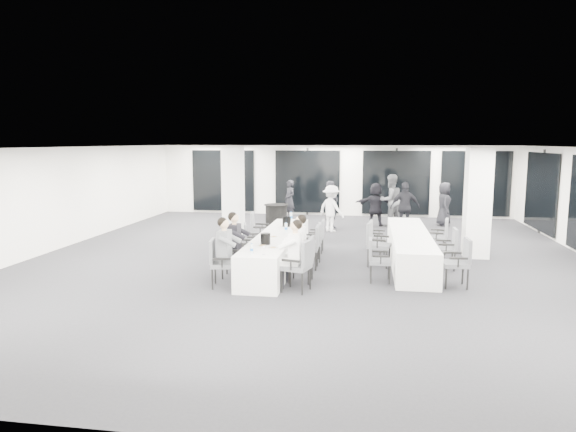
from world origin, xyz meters
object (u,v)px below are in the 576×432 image
(standing_guest_e, at_px, (444,201))
(standing_guest_g, at_px, (290,197))
(banquet_table_side, at_px, (410,248))
(chair_side_left_far, at_px, (375,235))
(chair_main_right_mid, at_px, (311,244))
(chair_main_right_far, at_px, (318,234))
(standing_guest_b, at_px, (391,197))
(standing_guest_c, at_px, (331,205))
(ice_bucket_near, at_px, (265,239))
(cocktail_table, at_px, (276,221))
(chair_main_right_second, at_px, (305,256))
(chair_main_left_far, at_px, (258,229))
(chair_side_left_mid, at_px, (375,241))
(chair_main_left_second, at_px, (230,252))
(standing_guest_f, at_px, (376,201))
(chair_side_right_mid, at_px, (449,246))
(chair_main_left_mid, at_px, (241,245))
(chair_main_right_near, at_px, (300,262))
(banquet_table_main, at_px, (277,250))
(chair_main_right_fourth, at_px, (314,239))
(chair_side_right_near, at_px, (460,259))
(chair_side_left_near, at_px, (376,257))
(ice_bucket_far, at_px, (287,222))
(chair_side_right_far, at_px, (440,235))
(standing_guest_a, at_px, (332,202))
(chair_main_left_fourth, at_px, (250,238))
(standing_guest_d, at_px, (405,204))
(chair_main_left_near, at_px, (219,260))

(standing_guest_e, height_order, standing_guest_g, standing_guest_e)
(banquet_table_side, relative_size, chair_side_left_far, 5.74)
(chair_main_right_mid, bearing_deg, chair_main_right_far, -1.18)
(standing_guest_b, distance_m, standing_guest_c, 2.46)
(ice_bucket_near, bearing_deg, cocktail_table, 97.51)
(banquet_table_side, distance_m, chair_main_right_second, 3.16)
(chair_main_left_far, distance_m, chair_main_right_far, 1.67)
(standing_guest_b, bearing_deg, chair_side_left_mid, 51.72)
(chair_main_left_second, xyz_separation_m, standing_guest_b, (3.74, 7.57, 0.46))
(standing_guest_e, bearing_deg, standing_guest_f, 101.35)
(chair_main_left_second, height_order, chair_side_right_mid, chair_main_left_second)
(chair_main_left_mid, height_order, chair_main_right_near, chair_main_right_near)
(chair_main_right_near, bearing_deg, chair_main_left_mid, 57.48)
(banquet_table_main, relative_size, chair_main_left_far, 4.85)
(banquet_table_main, distance_m, chair_main_right_fourth, 1.05)
(chair_side_left_mid, xyz_separation_m, chair_side_right_near, (1.68, -1.57, -0.02))
(chair_main_left_mid, distance_m, chair_side_left_mid, 3.21)
(cocktail_table, height_order, chair_side_right_mid, cocktail_table)
(chair_side_left_near, relative_size, ice_bucket_far, 3.63)
(chair_main_left_second, xyz_separation_m, chair_side_right_far, (4.83, 2.85, -0.00))
(banquet_table_main, bearing_deg, chair_side_right_near, -17.01)
(banquet_table_side, xyz_separation_m, standing_guest_b, (-0.26, 5.59, 0.65))
(standing_guest_f, bearing_deg, chair_main_right_mid, 75.30)
(chair_main_left_mid, xyz_separation_m, chair_side_left_far, (3.17, 2.05, -0.03))
(chair_main_left_mid, bearing_deg, chair_main_right_fourth, 121.00)
(chair_main_right_second, relative_size, standing_guest_a, 0.53)
(banquet_table_side, xyz_separation_m, chair_main_left_fourth, (-3.99, -0.09, 0.13))
(chair_main_left_far, bearing_deg, chair_main_right_second, 22.70)
(banquet_table_side, distance_m, ice_bucket_near, 3.79)
(chair_main_left_far, relative_size, standing_guest_f, 0.60)
(chair_side_left_far, height_order, ice_bucket_far, ice_bucket_far)
(standing_guest_a, height_order, standing_guest_b, standing_guest_b)
(chair_main_right_second, relative_size, standing_guest_c, 0.56)
(cocktail_table, distance_m, chair_main_right_second, 5.07)
(standing_guest_b, distance_m, ice_bucket_far, 5.91)
(chair_side_left_mid, relative_size, ice_bucket_far, 4.09)
(chair_main_right_fourth, height_order, ice_bucket_far, ice_bucket_far)
(standing_guest_c, bearing_deg, chair_main_right_near, 126.48)
(chair_main_right_second, bearing_deg, standing_guest_d, -16.16)
(chair_side_right_far, height_order, standing_guest_f, standing_guest_f)
(standing_guest_b, relative_size, standing_guest_g, 1.22)
(chair_side_right_far, height_order, standing_guest_c, standing_guest_c)
(chair_main_left_near, distance_m, standing_guest_a, 7.68)
(chair_main_left_near, relative_size, chair_main_right_far, 1.12)
(chair_main_right_second, bearing_deg, chair_main_left_far, 33.53)
(chair_main_right_mid, xyz_separation_m, standing_guest_d, (2.48, 5.38, 0.36))
(chair_side_right_near, distance_m, ice_bucket_near, 4.05)
(chair_side_left_mid, relative_size, chair_side_right_mid, 1.07)
(chair_main_right_fourth, relative_size, chair_side_right_near, 0.94)
(standing_guest_a, distance_m, standing_guest_g, 2.64)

